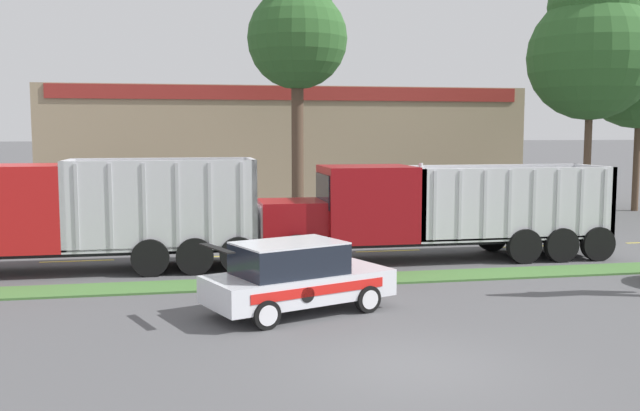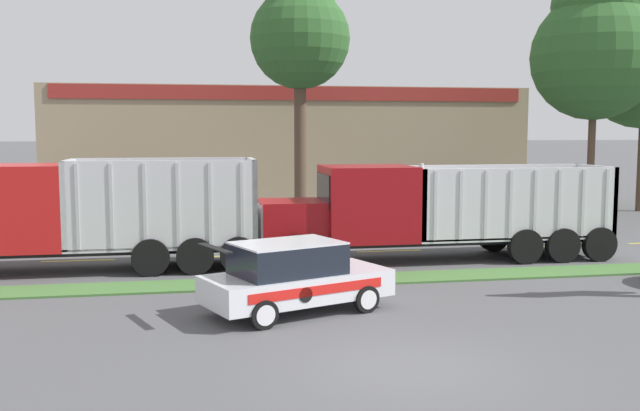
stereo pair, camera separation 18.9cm
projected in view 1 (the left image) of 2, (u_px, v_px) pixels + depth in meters
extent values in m
plane|color=#515154|center=(413.00, 366.00, 13.18)|extent=(600.00, 600.00, 0.00)
cube|color=#477538|center=(330.00, 280.00, 20.61)|extent=(120.00, 1.50, 0.06)
cube|color=yellow|center=(77.00, 261.00, 23.83)|extent=(2.40, 0.14, 0.01)
cube|color=yellow|center=(239.00, 256.00, 24.83)|extent=(2.40, 0.14, 0.01)
cube|color=yellow|center=(388.00, 251.00, 25.84)|extent=(2.40, 0.14, 0.01)
cube|color=yellow|center=(526.00, 246.00, 26.84)|extent=(2.40, 0.14, 0.01)
cube|color=black|center=(434.00, 240.00, 24.07)|extent=(11.82, 1.41, 0.18)
cube|color=maroon|center=(292.00, 221.00, 23.09)|extent=(2.08, 2.10, 1.34)
cube|color=#B7B7BC|center=(259.00, 222.00, 22.89)|extent=(0.06, 1.79, 1.14)
cube|color=maroon|center=(367.00, 203.00, 23.50)|extent=(2.93, 2.56, 2.44)
cube|color=black|center=(323.00, 191.00, 23.17)|extent=(0.04, 2.17, 1.10)
cylinder|color=silver|center=(420.00, 184.00, 22.90)|extent=(0.14, 0.14, 1.34)
cube|color=silver|center=(503.00, 234.00, 24.52)|extent=(6.80, 2.56, 0.12)
cube|color=silver|center=(412.00, 202.00, 23.78)|extent=(0.16, 2.56, 2.33)
cube|color=silver|center=(592.00, 198.00, 25.02)|extent=(0.16, 2.56, 2.33)
cube|color=silver|center=(520.00, 204.00, 23.23)|extent=(6.80, 0.16, 2.33)
cube|color=silver|center=(490.00, 197.00, 25.57)|extent=(6.80, 0.16, 2.33)
cube|color=#BCBCC1|center=(435.00, 206.00, 22.58)|extent=(0.10, 0.04, 2.21)
cube|color=#BCBCC1|center=(460.00, 205.00, 22.74)|extent=(0.10, 0.04, 2.21)
cube|color=#BCBCC1|center=(485.00, 205.00, 22.90)|extent=(0.10, 0.04, 2.21)
cube|color=#BCBCC1|center=(510.00, 204.00, 23.05)|extent=(0.10, 0.04, 2.21)
cube|color=#BCBCC1|center=(534.00, 204.00, 23.21)|extent=(0.10, 0.04, 2.21)
cube|color=#BCBCC1|center=(558.00, 203.00, 23.37)|extent=(0.10, 0.04, 2.21)
cube|color=#BCBCC1|center=(582.00, 203.00, 23.53)|extent=(0.10, 0.04, 2.21)
cube|color=#BCBCC1|center=(605.00, 202.00, 23.69)|extent=(0.10, 0.04, 2.21)
cylinder|color=black|center=(298.00, 254.00, 21.95)|extent=(1.15, 0.30, 1.15)
cylinder|color=black|center=(286.00, 241.00, 24.40)|extent=(1.15, 0.30, 1.15)
cylinder|color=black|center=(598.00, 244.00, 23.84)|extent=(1.15, 0.30, 1.15)
cylinder|color=black|center=(559.00, 233.00, 26.30)|extent=(1.15, 0.30, 1.15)
cylinder|color=black|center=(561.00, 245.00, 23.59)|extent=(1.15, 0.30, 1.15)
cylinder|color=black|center=(526.00, 234.00, 26.05)|extent=(1.15, 0.30, 1.15)
cylinder|color=black|center=(524.00, 246.00, 23.35)|extent=(1.15, 0.30, 1.15)
cylinder|color=black|center=(492.00, 235.00, 25.80)|extent=(1.15, 0.30, 1.15)
cube|color=black|center=(84.00, 250.00, 22.03)|extent=(10.53, 1.32, 0.18)
cube|color=red|center=(17.00, 207.00, 21.53)|extent=(2.85, 2.39, 2.57)
cylinder|color=silver|center=(65.00, 189.00, 20.99)|extent=(0.14, 0.14, 1.21)
cube|color=silver|center=(163.00, 243.00, 22.45)|extent=(5.75, 2.39, 0.12)
cube|color=silver|center=(69.00, 203.00, 21.80)|extent=(0.16, 2.39, 2.66)
cube|color=silver|center=(251.00, 200.00, 22.84)|extent=(0.16, 2.39, 2.66)
cube|color=silver|center=(161.00, 205.00, 21.23)|extent=(5.75, 0.16, 2.66)
cube|color=silver|center=(163.00, 198.00, 23.41)|extent=(5.75, 0.16, 2.66)
cube|color=#B2B2B7|center=(77.00, 207.00, 20.68)|extent=(0.10, 0.04, 2.53)
cube|color=#B2B2B7|center=(111.00, 206.00, 20.86)|extent=(0.10, 0.04, 2.53)
cube|color=#B2B2B7|center=(144.00, 206.00, 21.04)|extent=(0.10, 0.04, 2.53)
cube|color=#B2B2B7|center=(177.00, 205.00, 21.22)|extent=(0.10, 0.04, 2.53)
cube|color=#B2B2B7|center=(210.00, 205.00, 21.40)|extent=(0.10, 0.04, 2.53)
cube|color=#B2B2B7|center=(242.00, 204.00, 21.57)|extent=(0.10, 0.04, 2.53)
cylinder|color=black|center=(238.00, 255.00, 21.75)|extent=(1.13, 0.30, 1.13)
cylinder|color=black|center=(233.00, 243.00, 24.05)|extent=(1.13, 0.30, 1.13)
cylinder|color=black|center=(195.00, 256.00, 21.51)|extent=(1.13, 0.30, 1.13)
cylinder|color=black|center=(194.00, 244.00, 23.81)|extent=(1.13, 0.30, 1.13)
cylinder|color=black|center=(150.00, 258.00, 21.27)|extent=(1.13, 0.30, 1.13)
cylinder|color=black|center=(153.00, 245.00, 23.56)|extent=(1.13, 0.30, 1.13)
cube|color=silver|center=(299.00, 286.00, 17.07)|extent=(4.83, 3.40, 0.64)
cube|color=black|center=(289.00, 259.00, 16.85)|extent=(2.89, 2.45, 0.72)
cube|color=silver|center=(289.00, 243.00, 16.81)|extent=(2.89, 2.45, 0.04)
cube|color=black|center=(217.00, 248.00, 15.82)|extent=(0.74, 1.49, 0.03)
cube|color=red|center=(320.00, 290.00, 16.25)|extent=(3.31, 1.32, 0.22)
cylinder|color=black|center=(308.00, 295.00, 16.08)|extent=(0.33, 0.14, 0.35)
cylinder|color=black|center=(368.00, 299.00, 17.07)|extent=(0.68, 0.43, 0.66)
cylinder|color=silver|center=(370.00, 300.00, 16.98)|extent=(0.43, 0.18, 0.46)
cylinder|color=black|center=(327.00, 285.00, 18.60)|extent=(0.68, 0.43, 0.66)
cylinder|color=silver|center=(324.00, 284.00, 18.69)|extent=(0.43, 0.18, 0.46)
cylinder|color=black|center=(266.00, 315.00, 15.60)|extent=(0.68, 0.43, 0.66)
cylinder|color=silver|center=(268.00, 316.00, 15.51)|extent=(0.43, 0.18, 0.46)
cylinder|color=black|center=(230.00, 298.00, 17.13)|extent=(0.68, 0.43, 0.66)
cylinder|color=silver|center=(229.00, 297.00, 17.22)|extent=(0.43, 0.18, 0.46)
cube|color=#9E896B|center=(280.00, 144.00, 47.36)|extent=(28.85, 12.00, 6.96)
cube|color=maroon|center=(294.00, 93.00, 41.13)|extent=(27.41, 0.10, 0.80)
cylinder|color=brown|center=(587.00, 154.00, 36.23)|extent=(0.37, 0.37, 6.30)
sphere|color=#2D5B28|center=(591.00, 57.00, 35.72)|extent=(6.33, 6.33, 6.33)
sphere|color=#2D5B28|center=(593.00, 5.00, 35.46)|extent=(4.43, 4.43, 4.43)
cylinder|color=brown|center=(298.00, 143.00, 35.56)|extent=(0.61, 0.61, 7.50)
sphere|color=#2D5B28|center=(297.00, 39.00, 35.02)|extent=(4.94, 4.94, 4.94)
cylinder|color=brown|center=(637.00, 156.00, 38.58)|extent=(0.36, 0.36, 5.92)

